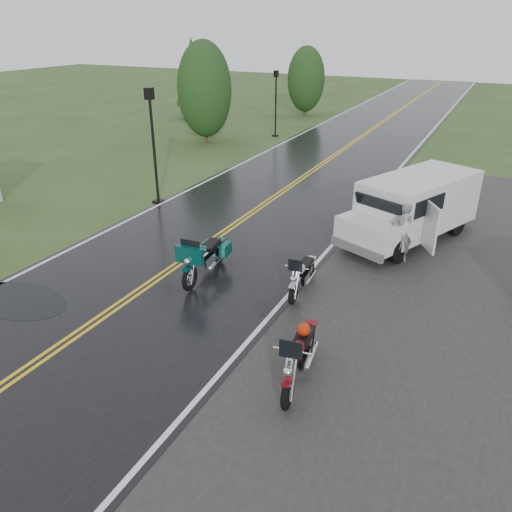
{
  "coord_description": "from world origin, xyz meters",
  "views": [
    {
      "loc": [
        8.27,
        -9.03,
        6.83
      ],
      "look_at": [
        2.8,
        2.0,
        1.0
      ],
      "focal_mm": 35.0,
      "sensor_mm": 36.0,
      "label": 1
    }
  ],
  "objects": [
    {
      "name": "van_white",
      "position": [
        4.41,
        6.04,
        1.11
      ],
      "size": [
        4.19,
        6.04,
        2.22
      ],
      "primitive_type": null,
      "rotation": [
        0.0,
        0.0,
        -0.41
      ],
      "color": "silver",
      "rests_on": "ground"
    },
    {
      "name": "motorcycle_teal",
      "position": [
        1.27,
        0.99,
        0.74
      ],
      "size": [
        1.1,
        2.55,
        1.47
      ],
      "primitive_type": null,
      "rotation": [
        0.0,
        0.0,
        0.08
      ],
      "color": "#053A38",
      "rests_on": "ground"
    },
    {
      "name": "lamp_post_near_left",
      "position": [
        -4.05,
        6.74,
        2.3
      ],
      "size": [
        0.39,
        0.39,
        4.61
      ],
      "primitive_type": null,
      "color": "black",
      "rests_on": "ground"
    },
    {
      "name": "ground",
      "position": [
        0.0,
        0.0,
        0.0
      ],
      "size": [
        120.0,
        120.0,
        0.0
      ],
      "primitive_type": "plane",
      "color": "#2D471E",
      "rests_on": "ground"
    },
    {
      "name": "motorcycle_silver",
      "position": [
        4.09,
        1.58,
        0.61
      ],
      "size": [
        0.9,
        2.12,
        1.22
      ],
      "primitive_type": null,
      "rotation": [
        0.0,
        0.0,
        0.07
      ],
      "color": "#9D9EA4",
      "rests_on": "ground"
    },
    {
      "name": "motorcycle_red",
      "position": [
        5.49,
        -2.06,
        0.72
      ],
      "size": [
        1.22,
        2.52,
        1.43
      ],
      "primitive_type": null,
      "rotation": [
        0.0,
        0.0,
        0.14
      ],
      "color": "#610B14",
      "rests_on": "ground"
    },
    {
      "name": "road",
      "position": [
        0.0,
        10.0,
        0.02
      ],
      "size": [
        8.0,
        100.0,
        0.04
      ],
      "primitive_type": "cube",
      "color": "black",
      "rests_on": "ground"
    },
    {
      "name": "person_at_van",
      "position": [
        6.03,
        5.44,
        0.97
      ],
      "size": [
        0.85,
        0.8,
        1.95
      ],
      "primitive_type": "imported",
      "rotation": [
        0.0,
        0.0,
        3.79
      ],
      "color": "#55565A",
      "rests_on": "ground"
    },
    {
      "name": "tree_left_mid",
      "position": [
        -8.14,
        17.22,
        2.52
      ],
      "size": [
        3.23,
        3.23,
        5.05
      ],
      "primitive_type": null,
      "color": "#1E3D19",
      "rests_on": "ground"
    },
    {
      "name": "pine_left_far",
      "position": [
        -13.42,
        24.09,
        2.83
      ],
      "size": [
        2.71,
        2.71,
        5.65
      ],
      "primitive_type": null,
      "color": "#1E3D19",
      "rests_on": "ground"
    },
    {
      "name": "tree_left_far",
      "position": [
        -6.25,
        28.92,
        2.2
      ],
      "size": [
        2.87,
        2.87,
        4.41
      ],
      "primitive_type": null,
      "color": "#1E3D19",
      "rests_on": "ground"
    },
    {
      "name": "lamp_post_far_left",
      "position": [
        -5.11,
        20.78,
        2.04
      ],
      "size": [
        0.35,
        0.35,
        4.09
      ],
      "primitive_type": null,
      "color": "black",
      "rests_on": "ground"
    }
  ]
}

